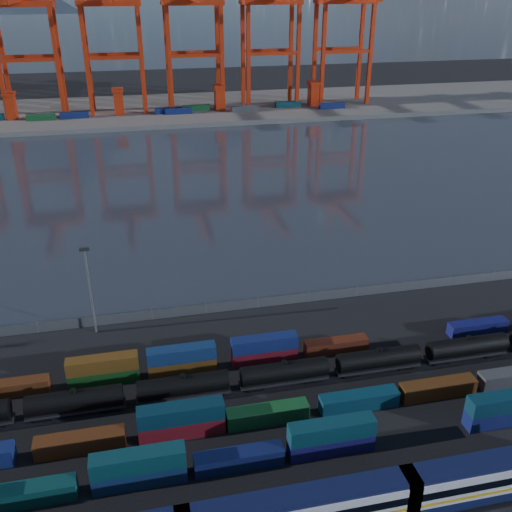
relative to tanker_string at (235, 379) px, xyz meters
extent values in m
plane|color=black|center=(8.80, -4.94, -2.16)|extent=(700.00, 700.00, 0.00)
plane|color=#29313C|center=(8.80, 100.06, -2.15)|extent=(700.00, 700.00, 0.00)
cube|color=#514F4C|center=(8.80, 205.06, -1.16)|extent=(700.00, 70.00, 2.00)
cube|color=silver|center=(2.77, -25.72, 1.06)|extent=(27.75, 3.33, 4.22)
cube|color=#0F1437|center=(2.77, -25.72, 3.45)|extent=(27.75, 3.00, 0.55)
cube|color=black|center=(2.77, -25.72, 1.50)|extent=(27.78, 3.43, 1.11)
cube|color=silver|center=(28.77, -25.72, 1.06)|extent=(27.75, 3.33, 4.22)
cube|color=#0F1437|center=(28.77, -25.72, -1.16)|extent=(27.75, 3.40, 1.33)
cube|color=#0F1437|center=(28.77, -25.72, 3.45)|extent=(27.75, 3.00, 0.55)
cube|color=gold|center=(28.77, -25.72, 0.17)|extent=(27.78, 3.43, 0.40)
cube|color=black|center=(28.77, -25.72, 1.50)|extent=(27.78, 3.43, 1.11)
cube|color=black|center=(19.05, -25.72, -1.77)|extent=(3.33, 2.22, 0.78)
cube|color=#0C3E3E|center=(-27.97, -14.89, -0.91)|extent=(11.57, 2.35, 2.51)
cube|color=navy|center=(-14.69, -14.89, -0.91)|extent=(11.57, 2.35, 2.51)
cube|color=#0D3C46|center=(-14.69, -14.89, 1.60)|extent=(11.57, 2.35, 2.51)
cube|color=#0F1A4F|center=(-2.20, -14.89, -0.91)|extent=(11.57, 2.35, 2.51)
cube|color=#151159|center=(10.17, -14.89, -0.91)|extent=(11.57, 2.35, 2.51)
cube|color=#0D3846|center=(10.17, -14.89, 1.60)|extent=(11.57, 2.35, 2.51)
cube|color=navy|center=(35.83, -14.89, -0.91)|extent=(11.57, 2.35, 2.51)
cube|color=#0C3043|center=(35.83, -14.89, 1.60)|extent=(11.57, 2.35, 2.51)
cube|color=#592B11|center=(-22.20, -7.60, -0.89)|extent=(11.74, 2.39, 2.54)
cube|color=maroon|center=(-8.76, -7.60, -0.89)|extent=(11.74, 2.39, 2.54)
cube|color=#0C2C3F|center=(-8.76, -7.60, 1.66)|extent=(11.74, 2.39, 2.54)
cube|color=#165527|center=(3.30, -7.60, -0.89)|extent=(11.74, 2.39, 2.54)
cube|color=#0E364B|center=(17.01, -7.60, -0.89)|extent=(11.74, 2.39, 2.54)
cube|color=#532C10|center=(29.55, -7.60, -0.89)|extent=(11.74, 2.39, 2.54)
cube|color=#592911|center=(-32.90, 6.35, -0.99)|extent=(10.82, 2.20, 2.35)
cube|color=#114215|center=(-19.43, 6.35, -0.99)|extent=(10.82, 2.20, 2.35)
cube|color=brown|center=(-19.43, 6.35, 1.36)|extent=(10.82, 2.20, 2.35)
cube|color=#5D3912|center=(-7.31, 6.35, -0.99)|extent=(10.82, 2.20, 2.35)
cube|color=navy|center=(-7.31, 6.35, 1.36)|extent=(10.82, 2.20, 2.35)
cube|color=maroon|center=(6.08, 6.35, -0.99)|extent=(10.82, 2.20, 2.35)
cube|color=navy|center=(6.08, 6.35, 1.36)|extent=(10.82, 2.20, 2.35)
cube|color=#5C2112|center=(18.43, 6.35, -0.99)|extent=(10.82, 2.20, 2.35)
cube|color=navy|center=(44.81, 6.35, -0.99)|extent=(10.82, 2.20, 2.35)
cylinder|color=black|center=(-23.25, 0.00, 0.23)|extent=(13.49, 3.01, 3.01)
cylinder|color=black|center=(-23.25, 0.00, 1.89)|extent=(0.83, 0.83, 0.52)
cube|color=black|center=(-23.25, 0.00, -1.43)|extent=(14.01, 2.08, 0.42)
cube|color=black|center=(-27.92, 0.00, -1.85)|extent=(2.59, 1.87, 0.62)
cube|color=black|center=(-18.58, 0.00, -1.85)|extent=(2.59, 1.87, 0.62)
cylinder|color=black|center=(-7.75, 0.00, 0.23)|extent=(13.49, 3.01, 3.01)
cylinder|color=black|center=(-7.75, 0.00, 1.89)|extent=(0.83, 0.83, 0.52)
cube|color=black|center=(-7.75, 0.00, -1.43)|extent=(14.01, 2.08, 0.42)
cube|color=black|center=(-12.42, 0.00, -1.85)|extent=(2.59, 1.87, 0.62)
cube|color=black|center=(-3.08, 0.00, -1.85)|extent=(2.59, 1.87, 0.62)
cylinder|color=black|center=(7.75, 0.00, 0.23)|extent=(13.49, 3.01, 3.01)
cylinder|color=black|center=(7.75, 0.00, 1.89)|extent=(0.83, 0.83, 0.52)
cube|color=black|center=(7.75, 0.00, -1.43)|extent=(14.01, 2.08, 0.42)
cube|color=black|center=(3.08, 0.00, -1.85)|extent=(2.59, 1.87, 0.62)
cube|color=black|center=(12.42, 0.00, -1.85)|extent=(2.59, 1.87, 0.62)
cylinder|color=black|center=(23.25, 0.00, 0.23)|extent=(13.49, 3.01, 3.01)
cylinder|color=black|center=(23.25, 0.00, 1.89)|extent=(0.83, 0.83, 0.52)
cube|color=black|center=(23.25, 0.00, -1.43)|extent=(14.01, 2.08, 0.42)
cube|color=black|center=(18.58, 0.00, -1.85)|extent=(2.59, 1.87, 0.62)
cube|color=black|center=(27.92, 0.00, -1.85)|extent=(2.59, 1.87, 0.62)
cylinder|color=black|center=(38.75, 0.00, 0.23)|extent=(13.49, 3.01, 3.01)
cylinder|color=black|center=(38.75, 0.00, 1.89)|extent=(0.83, 0.83, 0.52)
cube|color=black|center=(38.75, 0.00, -1.43)|extent=(14.01, 2.08, 0.42)
cube|color=black|center=(34.08, 0.00, -1.85)|extent=(2.59, 1.87, 0.62)
cube|color=black|center=(43.42, 0.00, -1.85)|extent=(2.59, 1.87, 0.62)
cube|color=#595B5E|center=(8.80, 23.06, -1.16)|extent=(160.00, 0.06, 2.00)
cylinder|color=slate|center=(-31.20, 23.06, -1.06)|extent=(0.12, 0.12, 2.20)
cylinder|color=slate|center=(-21.20, 23.06, -1.06)|extent=(0.12, 0.12, 2.20)
cylinder|color=slate|center=(-11.20, 23.06, -1.06)|extent=(0.12, 0.12, 2.20)
cylinder|color=slate|center=(-1.20, 23.06, -1.06)|extent=(0.12, 0.12, 2.20)
cylinder|color=slate|center=(8.80, 23.06, -1.06)|extent=(0.12, 0.12, 2.20)
cylinder|color=slate|center=(18.80, 23.06, -1.06)|extent=(0.12, 0.12, 2.20)
cylinder|color=slate|center=(28.80, 23.06, -1.06)|extent=(0.12, 0.12, 2.20)
cylinder|color=slate|center=(38.80, 23.06, -1.06)|extent=(0.12, 0.12, 2.20)
cylinder|color=slate|center=(48.80, 23.06, -1.06)|extent=(0.12, 0.12, 2.20)
cylinder|color=slate|center=(58.80, 23.06, -1.06)|extent=(0.12, 0.12, 2.20)
cylinder|color=slate|center=(-21.20, 21.06, 5.84)|extent=(0.36, 0.36, 16.00)
cube|color=black|center=(-21.20, 21.06, 14.14)|extent=(1.60, 0.40, 0.60)
cube|color=red|center=(-62.77, 206.37, 21.50)|extent=(1.68, 1.68, 47.31)
cube|color=red|center=(-39.64, 193.76, 21.50)|extent=(1.68, 1.68, 47.31)
cube|color=red|center=(-39.64, 206.37, 21.50)|extent=(1.68, 1.68, 47.31)
cube|color=red|center=(-51.20, 193.76, 23.86)|extent=(23.13, 1.47, 1.47)
cube|color=red|center=(-51.20, 206.37, 23.86)|extent=(23.13, 1.47, 1.47)
cube|color=red|center=(-51.20, 200.06, 45.15)|extent=(26.28, 14.72, 2.31)
cube|color=red|center=(-27.77, 193.76, 21.50)|extent=(1.68, 1.68, 47.31)
cube|color=red|center=(-27.77, 206.37, 21.50)|extent=(1.68, 1.68, 47.31)
cube|color=red|center=(-4.64, 193.76, 21.50)|extent=(1.68, 1.68, 47.31)
cube|color=red|center=(-4.64, 206.37, 21.50)|extent=(1.68, 1.68, 47.31)
cube|color=red|center=(-16.20, 193.76, 23.86)|extent=(23.13, 1.47, 1.47)
cube|color=red|center=(-16.20, 206.37, 23.86)|extent=(23.13, 1.47, 1.47)
cube|color=red|center=(-16.20, 200.06, 45.15)|extent=(26.28, 14.72, 2.31)
cube|color=red|center=(7.23, 193.76, 21.50)|extent=(1.68, 1.68, 47.31)
cube|color=red|center=(7.23, 206.37, 21.50)|extent=(1.68, 1.68, 47.31)
cube|color=red|center=(30.36, 193.76, 21.50)|extent=(1.68, 1.68, 47.31)
cube|color=red|center=(30.36, 206.37, 21.50)|extent=(1.68, 1.68, 47.31)
cube|color=red|center=(18.80, 193.76, 23.86)|extent=(23.13, 1.47, 1.47)
cube|color=red|center=(18.80, 206.37, 23.86)|extent=(23.13, 1.47, 1.47)
cube|color=red|center=(18.80, 200.06, 45.15)|extent=(26.28, 14.72, 2.31)
cube|color=red|center=(42.23, 193.76, 21.50)|extent=(1.68, 1.68, 47.31)
cube|color=red|center=(42.23, 206.37, 21.50)|extent=(1.68, 1.68, 47.31)
cube|color=red|center=(65.36, 193.76, 21.50)|extent=(1.68, 1.68, 47.31)
cube|color=red|center=(65.36, 206.37, 21.50)|extent=(1.68, 1.68, 47.31)
cube|color=red|center=(53.80, 193.76, 23.86)|extent=(23.13, 1.47, 1.47)
cube|color=red|center=(53.80, 206.37, 23.86)|extent=(23.13, 1.47, 1.47)
cube|color=red|center=(53.80, 200.06, 45.15)|extent=(26.28, 14.72, 2.31)
cube|color=red|center=(77.23, 193.76, 21.50)|extent=(1.68, 1.68, 47.31)
cube|color=red|center=(77.23, 206.37, 21.50)|extent=(1.68, 1.68, 47.31)
cube|color=red|center=(100.36, 193.76, 21.50)|extent=(1.68, 1.68, 47.31)
cube|color=red|center=(100.36, 206.37, 21.50)|extent=(1.68, 1.68, 47.31)
cube|color=red|center=(88.80, 193.76, 23.86)|extent=(23.13, 1.47, 1.47)
cube|color=red|center=(88.80, 206.37, 23.86)|extent=(23.13, 1.47, 1.47)
cube|color=red|center=(88.80, 200.06, 45.15)|extent=(26.28, 14.72, 2.31)
cube|color=navy|center=(9.45, 189.74, 1.14)|extent=(12.00, 2.44, 2.60)
cube|color=navy|center=(80.14, 185.99, 1.14)|extent=(12.00, 2.44, 2.60)
cube|color=navy|center=(5.16, 191.15, 1.14)|extent=(12.00, 2.44, 2.60)
cube|color=#3F4244|center=(39.17, 187.77, 1.14)|extent=(12.00, 2.44, 2.60)
cube|color=#144C23|center=(-48.95, 189.26, 1.14)|extent=(12.00, 2.44, 2.60)
cube|color=navy|center=(-35.36, 190.59, 1.14)|extent=(12.00, 2.44, 2.60)
cube|color=#144C23|center=(18.14, 194.54, 1.14)|extent=(12.00, 2.44, 2.60)
cube|color=#0C3842|center=(61.20, 193.89, 1.14)|extent=(12.00, 2.44, 2.60)
cube|color=red|center=(-61.20, 195.06, 4.84)|extent=(4.00, 6.00, 10.00)
cube|color=red|center=(-61.20, 195.06, 10.34)|extent=(5.00, 7.00, 1.20)
cube|color=red|center=(-16.20, 195.06, 4.84)|extent=(4.00, 6.00, 10.00)
cube|color=red|center=(-16.20, 195.06, 10.34)|extent=(5.00, 7.00, 1.20)
cube|color=red|center=(28.80, 195.06, 4.84)|extent=(4.00, 6.00, 10.00)
cube|color=red|center=(28.80, 195.06, 10.34)|extent=(5.00, 7.00, 1.20)
cube|color=red|center=(73.80, 195.06, 4.84)|extent=(4.00, 6.00, 10.00)
cube|color=red|center=(73.80, 195.06, 10.34)|extent=(5.00, 7.00, 1.20)
camera|label=1|loc=(-11.61, -68.15, 54.53)|focal=40.00mm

